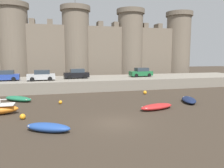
% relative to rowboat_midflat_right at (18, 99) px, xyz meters
% --- Properties ---
extents(ground_plane, '(160.00, 160.00, 0.00)m').
position_rel_rowboat_midflat_right_xyz_m(ground_plane, '(9.07, -11.31, -0.32)').
color(ground_plane, '#382D23').
extents(quay_road, '(61.97, 10.00, 1.68)m').
position_rel_rowboat_midflat_right_xyz_m(quay_road, '(9.07, 8.95, 0.52)').
color(quay_road, gray).
rests_on(quay_road, ground).
extents(castle, '(56.37, 6.40, 18.90)m').
position_rel_rowboat_midflat_right_xyz_m(castle, '(9.07, 20.62, 6.94)').
color(castle, '#706354').
rests_on(castle, ground).
extents(rowboat_midflat_right, '(3.92, 3.53, 0.62)m').
position_rel_rowboat_midflat_right_xyz_m(rowboat_midflat_right, '(0.00, 0.00, 0.00)').
color(rowboat_midflat_right, '#1E6B47').
rests_on(rowboat_midflat_right, ground).
extents(rowboat_near_channel_right, '(3.54, 2.55, 0.64)m').
position_rel_rowboat_midflat_right_xyz_m(rowboat_near_channel_right, '(3.80, -12.03, 0.01)').
color(rowboat_near_channel_right, '#234793').
rests_on(rowboat_near_channel_right, ground).
extents(rowboat_midflat_centre, '(4.12, 2.28, 0.59)m').
position_rel_rowboat_midflat_right_xyz_m(rowboat_midflat_centre, '(14.36, -8.02, -0.01)').
color(rowboat_midflat_centre, red).
rests_on(rowboat_midflat_centre, ground).
extents(rowboat_midflat_left, '(2.87, 4.05, 0.58)m').
position_rel_rowboat_midflat_right_xyz_m(rowboat_midflat_left, '(19.63, -5.79, -0.02)').
color(rowboat_midflat_left, '#141E3D').
rests_on(rowboat_midflat_left, ground).
extents(mooring_buoy_near_shore, '(0.49, 0.49, 0.49)m').
position_rel_rowboat_midflat_right_xyz_m(mooring_buoy_near_shore, '(1.57, -8.25, -0.08)').
color(mooring_buoy_near_shore, orange).
rests_on(mooring_buoy_near_shore, ground).
extents(mooring_buoy_off_centre, '(0.51, 0.51, 0.51)m').
position_rel_rowboat_midflat_right_xyz_m(mooring_buoy_off_centre, '(16.77, 0.54, -0.07)').
color(mooring_buoy_off_centre, orange).
rests_on(mooring_buoy_off_centre, ground).
extents(mooring_buoy_mid_mud, '(0.41, 0.41, 0.41)m').
position_rel_rowboat_midflat_right_xyz_m(mooring_buoy_mid_mud, '(4.90, -2.86, -0.12)').
color(mooring_buoy_mid_mud, orange).
rests_on(mooring_buoy_mid_mud, ground).
extents(car_quay_east, '(4.20, 2.08, 1.62)m').
position_rel_rowboat_midflat_right_xyz_m(car_quay_east, '(7.92, 8.77, 2.14)').
color(car_quay_east, black).
rests_on(car_quay_east, quay_road).
extents(car_quay_centre_west, '(4.20, 2.08, 1.62)m').
position_rel_rowboat_midflat_right_xyz_m(car_quay_centre_west, '(2.38, 6.95, 2.14)').
color(car_quay_centre_west, '#B2B5B7').
rests_on(car_quay_centre_west, quay_road).
extents(car_quay_west, '(4.20, 2.08, 1.62)m').
position_rel_rowboat_midflat_right_xyz_m(car_quay_west, '(19.54, 8.86, 2.14)').
color(car_quay_west, '#1E6638').
rests_on(car_quay_west, quay_road).
extents(car_quay_centre_east, '(4.20, 2.08, 1.62)m').
position_rel_rowboat_midflat_right_xyz_m(car_quay_centre_east, '(-2.89, 7.89, 2.14)').
color(car_quay_centre_east, '#263F99').
rests_on(car_quay_centre_east, quay_road).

